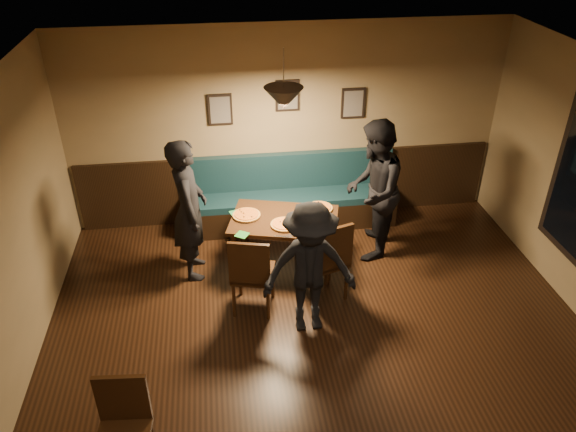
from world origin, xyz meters
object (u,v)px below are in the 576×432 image
at_px(dining_table, 284,242).
at_px(diner_left, 189,210).
at_px(booth_bench, 290,194).
at_px(chair_near_left, 253,271).
at_px(chair_near_right, 324,258).
at_px(soda_glass, 333,223).
at_px(tabasco_bottle, 326,214).
at_px(diner_front, 310,269).
at_px(diner_right, 373,191).

xyz_separation_m(dining_table, diner_left, (-1.15, 0.02, 0.56)).
height_order(booth_bench, chair_near_left, chair_near_left).
xyz_separation_m(chair_near_right, soda_glass, (0.17, 0.34, 0.25)).
height_order(chair_near_left, diner_left, diner_left).
bearing_deg(soda_glass, diner_left, 168.87).
height_order(booth_bench, dining_table, booth_bench).
relative_size(dining_table, tabasco_bottle, 10.55).
relative_size(booth_bench, dining_table, 2.29).
bearing_deg(diner_front, dining_table, 95.24).
height_order(chair_near_left, chair_near_right, chair_near_right).
bearing_deg(soda_glass, diner_right, 37.19).
xyz_separation_m(chair_near_left, diner_right, (1.62, 0.92, 0.42)).
relative_size(chair_near_left, diner_right, 0.55).
distance_m(soda_glass, tabasco_bottle, 0.26).
bearing_deg(booth_bench, tabasco_bottle, -73.85).
bearing_deg(soda_glass, diner_front, -116.78).
relative_size(diner_left, diner_right, 0.97).
height_order(chair_near_left, diner_front, diner_front).
bearing_deg(diner_front, diner_left, 136.09).
distance_m(diner_front, tabasco_bottle, 1.18).
bearing_deg(diner_front, tabasco_bottle, 70.05).
distance_m(chair_near_left, diner_left, 1.12).
distance_m(chair_near_left, diner_front, 0.75).
relative_size(chair_near_right, diner_front, 0.68).
relative_size(diner_front, tabasco_bottle, 12.61).
relative_size(chair_near_left, diner_left, 0.57).
xyz_separation_m(diner_right, diner_front, (-1.04, -1.32, -0.15)).
distance_m(dining_table, chair_near_right, 0.78).
relative_size(chair_near_left, soda_glass, 6.70).
bearing_deg(tabasco_bottle, diner_right, 17.74).
bearing_deg(chair_near_right, diner_right, 28.31).
relative_size(chair_near_right, diner_left, 0.59).
distance_m(diner_left, diner_right, 2.31).
xyz_separation_m(booth_bench, soda_glass, (0.34, -1.29, 0.28)).
relative_size(chair_near_left, diner_front, 0.66).
bearing_deg(diner_right, chair_near_left, -38.37).
xyz_separation_m(diner_left, diner_front, (1.27, -1.20, -0.13)).
height_order(diner_left, diner_right, diner_right).
xyz_separation_m(dining_table, chair_near_left, (-0.46, -0.77, 0.16)).
height_order(dining_table, diner_right, diner_right).
xyz_separation_m(diner_front, soda_glass, (0.44, 0.86, -0.00)).
height_order(diner_right, soda_glass, diner_right).
xyz_separation_m(dining_table, soda_glass, (0.55, -0.31, 0.43)).
distance_m(diner_left, soda_glass, 1.74).
height_order(diner_left, tabasco_bottle, diner_left).
bearing_deg(diner_front, chair_near_left, 144.53).
bearing_deg(diner_left, diner_right, -88.56).
xyz_separation_m(chair_near_right, diner_front, (-0.26, -0.52, 0.25)).
height_order(chair_near_right, diner_front, diner_front).
bearing_deg(diner_left, booth_bench, -56.69).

